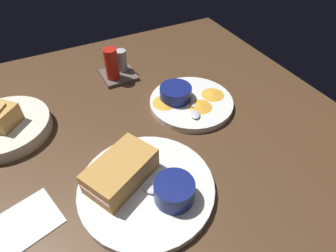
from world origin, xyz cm
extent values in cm
cube|color=#4C331E|center=(0.00, 0.00, -1.50)|extent=(110.00, 110.00, 3.00)
cylinder|color=white|center=(1.49, -6.37, 0.80)|extent=(25.09, 25.09, 1.60)
cube|color=#C68C42|center=(-1.90, -3.02, 4.00)|extent=(15.04, 12.73, 4.80)
cube|color=#DB938E|center=(-1.90, -3.02, 4.00)|extent=(14.99, 12.31, 0.80)
cylinder|color=navy|center=(4.84, -10.91, 3.60)|extent=(7.09, 7.09, 3.99)
cylinder|color=black|center=(4.84, -10.91, 5.19)|extent=(5.81, 5.81, 0.60)
cube|color=silver|center=(-1.84, -3.75, 1.85)|extent=(4.34, 4.57, 0.40)
ellipsoid|color=silver|center=(1.91, -7.77, 2.00)|extent=(3.79, 3.84, 0.80)
cylinder|color=white|center=(21.64, 11.52, 0.80)|extent=(20.62, 20.62, 1.60)
cylinder|color=navy|center=(18.55, 14.10, 3.21)|extent=(7.85, 7.85, 3.21)
cylinder|color=olive|center=(18.55, 14.10, 4.41)|extent=(6.44, 6.44, 0.60)
cube|color=silver|center=(21.51, 11.21, 1.85)|extent=(2.82, 5.39, 0.40)
ellipsoid|color=silver|center=(19.44, 6.12, 2.00)|extent=(3.25, 3.79, 0.80)
cone|color=gold|center=(15.23, 13.61, 1.90)|extent=(8.23, 8.23, 0.60)
cone|color=gold|center=(22.28, 8.36, 1.90)|extent=(8.00, 8.00, 0.60)
cone|color=gold|center=(27.54, 10.97, 1.90)|extent=(7.17, 7.17, 0.60)
cone|color=orange|center=(19.56, 12.86, 1.90)|extent=(4.97, 4.97, 0.60)
cylinder|color=silver|center=(-20.11, 21.99, 1.50)|extent=(19.38, 19.38, 3.00)
cube|color=tan|center=(-19.96, 21.79, 5.01)|extent=(7.04, 7.44, 4.01)
cube|color=tan|center=(-19.29, 20.89, 5.14)|extent=(7.35, 7.35, 4.28)
cube|color=brown|center=(9.86, 31.97, 0.50)|extent=(9.00, 9.00, 1.00)
cylinder|color=red|center=(8.06, 30.77, 5.25)|extent=(3.60, 3.60, 8.50)
cylinder|color=#B2B2B2|center=(11.66, 33.37, 4.00)|extent=(3.00, 3.00, 6.00)
cube|color=white|center=(-19.65, -2.96, 0.20)|extent=(13.02, 11.64, 0.40)
camera|label=1|loc=(-8.70, -35.06, 45.15)|focal=30.32mm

